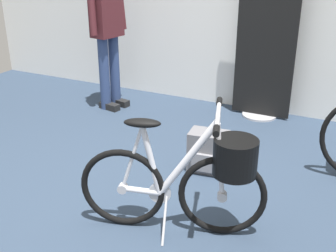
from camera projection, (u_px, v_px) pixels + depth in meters
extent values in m
plane|color=#2D3D51|center=(132.00, 213.00, 2.82)|extent=(6.89, 6.89, 0.00)
cylinder|color=#B7B7BC|center=(259.00, 115.00, 4.45)|extent=(0.36, 0.36, 0.02)
cube|color=black|center=(266.00, 43.00, 4.15)|extent=(0.60, 0.02, 1.51)
torus|color=black|center=(222.00, 196.00, 2.52)|extent=(0.52, 0.20, 0.53)
cylinder|color=#B7B7BC|center=(222.00, 196.00, 2.52)|extent=(0.07, 0.07, 0.06)
torus|color=black|center=(123.00, 188.00, 2.61)|extent=(0.52, 0.20, 0.53)
cylinder|color=#B7B7BC|center=(123.00, 188.00, 2.61)|extent=(0.07, 0.07, 0.06)
cylinder|color=silver|center=(141.00, 191.00, 2.59)|extent=(0.24, 0.11, 0.05)
cylinder|color=silver|center=(187.00, 159.00, 2.46)|extent=(0.36, 0.15, 0.52)
cylinder|color=silver|center=(151.00, 161.00, 2.50)|extent=(0.14, 0.08, 0.45)
cylinder|color=silver|center=(141.00, 191.00, 2.59)|extent=(0.23, 0.10, 0.04)
cylinder|color=silver|center=(220.00, 160.00, 2.43)|extent=(0.08, 0.05, 0.48)
cylinder|color=silver|center=(132.00, 158.00, 2.51)|extent=(0.15, 0.07, 0.43)
ellipsoid|color=black|center=(142.00, 123.00, 2.41)|extent=(0.24, 0.15, 0.05)
cylinder|color=#B7B7BC|center=(218.00, 118.00, 2.33)|extent=(0.03, 0.03, 0.04)
cylinder|color=#B7B7BC|center=(218.00, 115.00, 2.33)|extent=(0.16, 0.43, 0.03)
cylinder|color=black|center=(216.00, 131.00, 2.13)|extent=(0.06, 0.10, 0.04)
cylinder|color=black|center=(219.00, 102.00, 2.53)|extent=(0.06, 0.10, 0.04)
cylinder|color=#B7B7BC|center=(160.00, 193.00, 2.58)|extent=(0.14, 0.06, 0.14)
cylinder|color=#B7B7BC|center=(164.00, 220.00, 2.55)|extent=(0.07, 0.19, 0.25)
cylinder|color=black|center=(235.00, 157.00, 2.41)|extent=(0.33, 0.33, 0.22)
cylinder|color=navy|center=(104.00, 74.00, 4.52)|extent=(0.11, 0.11, 0.78)
cube|color=black|center=(110.00, 106.00, 4.63)|extent=(0.25, 0.13, 0.07)
cylinder|color=navy|center=(115.00, 71.00, 4.63)|extent=(0.11, 0.11, 0.78)
cube|color=black|center=(119.00, 102.00, 4.75)|extent=(0.25, 0.13, 0.07)
cube|color=#4C1E23|center=(106.00, 7.00, 4.30)|extent=(0.25, 0.35, 0.60)
cylinder|color=#4C1E23|center=(92.00, 9.00, 4.14)|extent=(0.12, 0.12, 0.51)
cylinder|color=#4C1E23|center=(121.00, 5.00, 4.45)|extent=(0.13, 0.11, 0.51)
cube|color=slate|center=(208.00, 151.00, 3.32)|extent=(0.32, 0.23, 0.33)
cube|color=gray|center=(204.00, 163.00, 3.24)|extent=(0.21, 0.06, 0.14)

